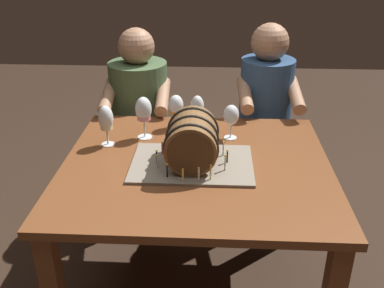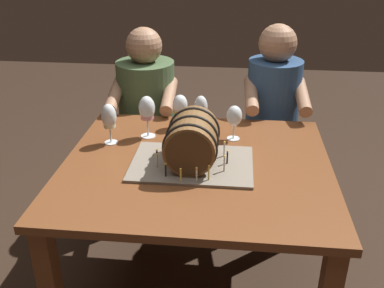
{
  "view_description": "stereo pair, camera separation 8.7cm",
  "coord_description": "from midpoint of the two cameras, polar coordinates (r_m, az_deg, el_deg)",
  "views": [
    {
      "loc": [
        0.07,
        -1.67,
        1.65
      ],
      "look_at": [
        -0.02,
        -0.02,
        0.83
      ],
      "focal_mm": 41.16,
      "sensor_mm": 36.0,
      "label": 1
    },
    {
      "loc": [
        0.16,
        -1.67,
        1.65
      ],
      "look_at": [
        -0.02,
        -0.02,
        0.83
      ],
      "focal_mm": 41.16,
      "sensor_mm": 36.0,
      "label": 2
    }
  ],
  "objects": [
    {
      "name": "dining_table",
      "position": [
        1.96,
        1.85,
        -5.29
      ],
      "size": [
        1.16,
        1.03,
        0.73
      ],
      "color": "brown",
      "rests_on": "ground"
    },
    {
      "name": "barrel_cake",
      "position": [
        1.85,
        1.35,
        0.06
      ],
      "size": [
        0.52,
        0.36,
        0.23
      ],
      "color": "gray",
      "rests_on": "dining_table"
    },
    {
      "name": "wine_glass_rose",
      "position": [
        2.1,
        -4.68,
        4.42
      ],
      "size": [
        0.08,
        0.08,
        0.21
      ],
      "color": "white",
      "rests_on": "dining_table"
    },
    {
      "name": "wine_glass_red",
      "position": [
        2.14,
        2.32,
        4.54
      ],
      "size": [
        0.07,
        0.07,
        0.2
      ],
      "color": "white",
      "rests_on": "dining_table"
    },
    {
      "name": "wine_glass_amber",
      "position": [
        2.21,
        -0.41,
        4.89
      ],
      "size": [
        0.08,
        0.08,
        0.17
      ],
      "color": "white",
      "rests_on": "dining_table"
    },
    {
      "name": "wine_glass_white",
      "position": [
        2.06,
        -9.51,
        3.33
      ],
      "size": [
        0.07,
        0.07,
        0.2
      ],
      "color": "white",
      "rests_on": "dining_table"
    },
    {
      "name": "wine_glass_empty",
      "position": [
        2.09,
        6.69,
        3.55
      ],
      "size": [
        0.07,
        0.07,
        0.17
      ],
      "color": "white",
      "rests_on": "dining_table"
    },
    {
      "name": "person_seated_left",
      "position": [
        2.7,
        -4.82,
        1.8
      ],
      "size": [
        0.38,
        0.47,
        1.16
      ],
      "color": "#2A3A24",
      "rests_on": "ground"
    },
    {
      "name": "person_seated_right",
      "position": [
        2.67,
        10.99,
        1.07
      ],
      "size": [
        0.35,
        0.46,
        1.19
      ],
      "color": "#1B2D46",
      "rests_on": "ground"
    }
  ]
}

